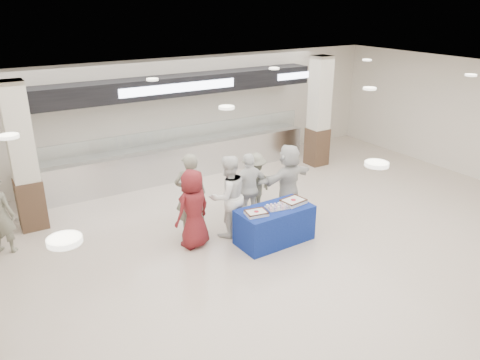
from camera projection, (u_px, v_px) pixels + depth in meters
ground at (296, 262)px, 8.91m from camera, size 14.00×14.00×0.00m
serving_line at (177, 137)px, 12.78m from camera, size 8.70×0.85×2.80m
column_left at (23, 161)px, 9.75m from camera, size 0.55×0.55×3.20m
column_right at (319, 114)px, 13.63m from camera, size 0.55×0.55×3.20m
display_table at (274, 225)px, 9.56m from camera, size 1.58×0.84×0.75m
sheet_cake_left at (256, 213)px, 9.12m from camera, size 0.46×0.38×0.09m
sheet_cake_right at (293, 201)px, 9.63m from camera, size 0.52×0.43×0.10m
cupcake_tray at (277, 206)px, 9.41m from camera, size 0.48×0.39×0.07m
civilian_maroon at (193, 209)px, 9.23m from camera, size 0.91×0.72×1.63m
soldier_a at (191, 194)px, 9.71m from camera, size 0.77×0.64×1.79m
chef_tall at (228, 196)px, 9.65m from camera, size 0.89×0.71×1.76m
chef_short at (249, 189)px, 10.23m from camera, size 0.96×0.42×1.62m
soldier_b at (254, 185)px, 10.60m from camera, size 1.07×0.78×1.50m
civilian_white at (288, 180)px, 10.58m from camera, size 1.62×0.70×1.70m
soldier_bg at (0, 215)px, 9.03m from camera, size 0.69×0.64×1.58m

